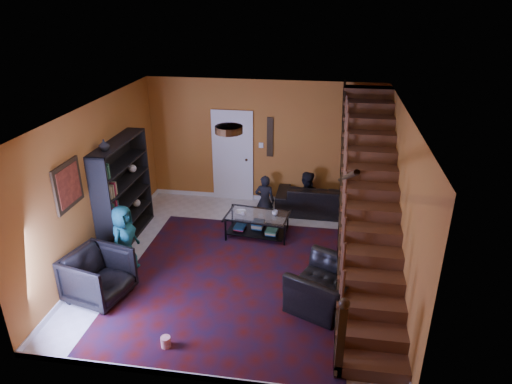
% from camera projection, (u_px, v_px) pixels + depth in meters
% --- Properties ---
extents(floor, '(5.50, 5.50, 0.00)m').
position_uv_depth(floor, '(242.00, 263.00, 8.27)').
color(floor, beige).
rests_on(floor, ground).
extents(room, '(5.50, 5.50, 5.50)m').
position_uv_depth(room, '(191.00, 221.00, 9.64)').
color(room, '#AA6B25').
rests_on(room, ground).
extents(staircase, '(0.95, 5.02, 3.18)m').
position_uv_depth(staircase, '(369.00, 201.00, 7.40)').
color(staircase, brown).
rests_on(staircase, floor).
extents(bookshelf, '(0.35, 1.80, 2.00)m').
position_uv_depth(bookshelf, '(124.00, 193.00, 8.76)').
color(bookshelf, black).
rests_on(bookshelf, floor).
extents(door, '(0.82, 0.05, 2.05)m').
position_uv_depth(door, '(233.00, 157.00, 10.41)').
color(door, silver).
rests_on(door, floor).
extents(framed_picture, '(0.04, 0.74, 0.74)m').
position_uv_depth(framed_picture, '(68.00, 185.00, 7.11)').
color(framed_picture, maroon).
rests_on(framed_picture, room).
extents(wall_hanging, '(0.14, 0.03, 0.90)m').
position_uv_depth(wall_hanging, '(270.00, 137.00, 10.08)').
color(wall_hanging, black).
rests_on(wall_hanging, room).
extents(ceiling_fixture, '(0.40, 0.40, 0.10)m').
position_uv_depth(ceiling_fixture, '(229.00, 130.00, 6.43)').
color(ceiling_fixture, '#3F2814').
rests_on(ceiling_fixture, room).
extents(rug, '(3.76, 4.29, 0.02)m').
position_uv_depth(rug, '(234.00, 281.00, 7.74)').
color(rug, '#3E0C0B').
rests_on(rug, floor).
extents(sofa, '(2.26, 0.92, 0.65)m').
position_uv_depth(sofa, '(328.00, 199.00, 10.00)').
color(sofa, black).
rests_on(sofa, floor).
extents(armchair_left, '(1.07, 1.05, 0.81)m').
position_uv_depth(armchair_left, '(99.00, 276.00, 7.20)').
color(armchair_left, black).
rests_on(armchair_left, floor).
extents(armchair_right, '(1.30, 1.37, 0.70)m').
position_uv_depth(armchair_right, '(325.00, 287.00, 7.04)').
color(armchair_right, black).
rests_on(armchair_right, floor).
extents(person_adult_a, '(0.46, 0.31, 1.22)m').
position_uv_depth(person_adult_a, '(265.00, 201.00, 10.31)').
color(person_adult_a, black).
rests_on(person_adult_a, sofa).
extents(person_adult_b, '(0.69, 0.55, 1.37)m').
position_uv_depth(person_adult_b, '(305.00, 201.00, 10.15)').
color(person_adult_b, black).
rests_on(person_adult_b, sofa).
extents(person_child, '(0.49, 0.66, 1.24)m').
position_uv_depth(person_child, '(124.00, 239.00, 7.83)').
color(person_child, '#195E5F').
rests_on(person_child, armchair_left).
extents(coffee_table, '(1.29, 0.85, 0.46)m').
position_uv_depth(coffee_table, '(257.00, 224.00, 9.09)').
color(coffee_table, black).
rests_on(coffee_table, floor).
extents(cup_a, '(0.12, 0.12, 0.09)m').
position_uv_depth(cup_a, '(275.00, 213.00, 8.99)').
color(cup_a, '#999999').
rests_on(cup_a, coffee_table).
extents(cup_b, '(0.10, 0.10, 0.09)m').
position_uv_depth(cup_b, '(243.00, 213.00, 9.00)').
color(cup_b, '#999999').
rests_on(cup_b, coffee_table).
extents(bowl, '(0.25, 0.25, 0.05)m').
position_uv_depth(bowl, '(241.00, 212.00, 9.06)').
color(bowl, '#999999').
rests_on(bowl, coffee_table).
extents(vase, '(0.18, 0.18, 0.19)m').
position_uv_depth(vase, '(104.00, 145.00, 7.84)').
color(vase, '#999999').
rests_on(vase, bookshelf).
extents(popcorn_bucket, '(0.15, 0.15, 0.16)m').
position_uv_depth(popcorn_bucket, '(166.00, 342.00, 6.30)').
color(popcorn_bucket, red).
rests_on(popcorn_bucket, rug).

